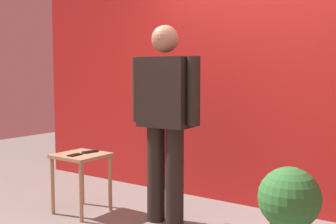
% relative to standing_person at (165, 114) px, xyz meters
% --- Properties ---
extents(back_wall_red, '(5.96, 0.12, 2.75)m').
position_rel_standing_person_xyz_m(back_wall_red, '(0.50, 0.92, 0.39)').
color(back_wall_red, red).
rests_on(back_wall_red, ground_plane).
extents(standing_person, '(0.69, 0.26, 1.76)m').
position_rel_standing_person_xyz_m(standing_person, '(0.00, 0.00, 0.00)').
color(standing_person, black).
rests_on(standing_person, ground_plane).
extents(side_table, '(0.44, 0.44, 0.57)m').
position_rel_standing_person_xyz_m(side_table, '(-0.82, -0.23, -0.52)').
color(side_table, tan).
rests_on(side_table, ground_plane).
extents(cell_phone, '(0.08, 0.15, 0.01)m').
position_rel_standing_person_xyz_m(cell_phone, '(-0.81, -0.32, -0.41)').
color(cell_phone, black).
rests_on(cell_phone, side_table).
extents(tv_remote, '(0.08, 0.18, 0.02)m').
position_rel_standing_person_xyz_m(tv_remote, '(-0.79, -0.13, -0.40)').
color(tv_remote, black).
rests_on(tv_remote, side_table).
extents(potted_plant, '(0.44, 0.44, 0.69)m').
position_rel_standing_person_xyz_m(potted_plant, '(1.19, -0.17, -0.58)').
color(potted_plant, brown).
rests_on(potted_plant, ground_plane).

